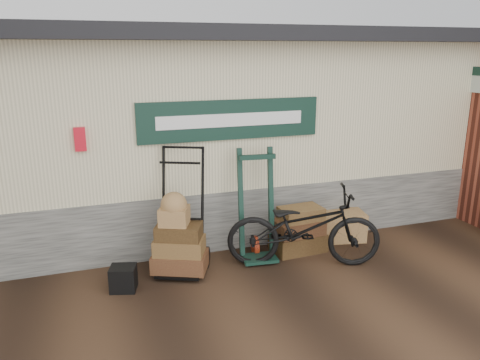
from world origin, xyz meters
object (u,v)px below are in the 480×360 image
(porter_trolley, at_px, (182,210))
(suitcase_stack, at_px, (298,229))
(green_barrow, at_px, (257,205))
(black_trunk, at_px, (123,278))
(bicycle, at_px, (304,224))
(wicker_hamper, at_px, (342,226))

(porter_trolley, bearing_deg, suitcase_stack, 25.41)
(green_barrow, relative_size, suitcase_stack, 2.06)
(porter_trolley, relative_size, suitcase_stack, 2.21)
(green_barrow, bearing_deg, porter_trolley, -173.64)
(black_trunk, height_order, bicycle, bicycle)
(porter_trolley, relative_size, black_trunk, 5.46)
(green_barrow, distance_m, suitcase_stack, 0.81)
(green_barrow, bearing_deg, black_trunk, -163.39)
(green_barrow, bearing_deg, suitcase_stack, 8.25)
(green_barrow, height_order, bicycle, green_barrow)
(wicker_hamper, bearing_deg, black_trunk, -170.76)
(porter_trolley, distance_m, wicker_hamper, 2.66)
(porter_trolley, bearing_deg, black_trunk, -132.86)
(suitcase_stack, bearing_deg, bicycle, -107.83)
(porter_trolley, bearing_deg, green_barrow, 24.68)
(suitcase_stack, bearing_deg, wicker_hamper, 11.70)
(wicker_hamper, bearing_deg, suitcase_stack, -168.30)
(black_trunk, distance_m, bicycle, 2.46)
(wicker_hamper, height_order, bicycle, bicycle)
(green_barrow, xyz_separation_m, suitcase_stack, (0.67, 0.03, -0.45))
(green_barrow, bearing_deg, wicker_hamper, 13.57)
(green_barrow, distance_m, black_trunk, 2.04)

